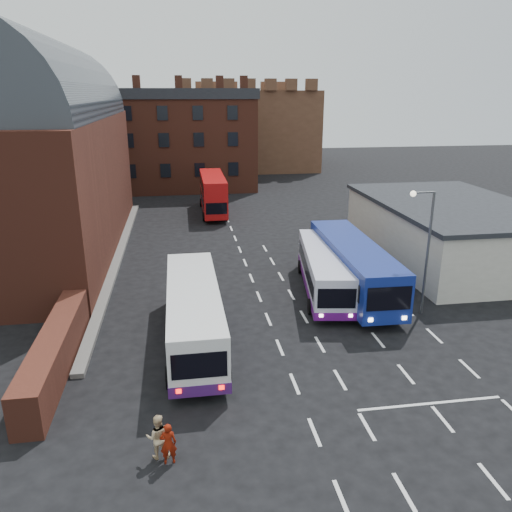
{
  "coord_description": "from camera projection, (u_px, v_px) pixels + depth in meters",
  "views": [
    {
      "loc": [
        -4.42,
        -18.73,
        11.77
      ],
      "look_at": [
        0.0,
        10.0,
        2.2
      ],
      "focal_mm": 35.0,
      "sensor_mm": 36.0,
      "label": 1
    }
  ],
  "objects": [
    {
      "name": "ground",
      "position": [
        291.0,
        374.0,
        21.9
      ],
      "size": [
        180.0,
        180.0,
        0.0
      ],
      "primitive_type": "plane",
      "color": "black"
    },
    {
      "name": "railway_station",
      "position": [
        27.0,
        151.0,
        36.99
      ],
      "size": [
        12.0,
        28.0,
        16.0
      ],
      "color": "#602B1E",
      "rests_on": "ground"
    },
    {
      "name": "forecourt_wall",
      "position": [
        56.0,
        351.0,
        22.02
      ],
      "size": [
        1.2,
        10.0,
        1.8
      ],
      "primitive_type": "cube",
      "color": "#602B1E",
      "rests_on": "ground"
    },
    {
      "name": "cream_building",
      "position": [
        450.0,
        230.0,
        36.53
      ],
      "size": [
        10.4,
        16.4,
        4.25
      ],
      "color": "beige",
      "rests_on": "ground"
    },
    {
      "name": "brick_terrace",
      "position": [
        165.0,
        145.0,
        62.5
      ],
      "size": [
        22.0,
        10.0,
        11.0
      ],
      "primitive_type": "cube",
      "color": "brown",
      "rests_on": "ground"
    },
    {
      "name": "castle_keep",
      "position": [
        241.0,
        129.0,
        82.85
      ],
      "size": [
        22.0,
        22.0,
        12.0
      ],
      "primitive_type": "cube",
      "color": "brown",
      "rests_on": "ground"
    },
    {
      "name": "bus_white_outbound",
      "position": [
        194.0,
        311.0,
        24.08
      ],
      "size": [
        2.76,
        10.74,
        2.92
      ],
      "rotation": [
        0.0,
        0.0,
        0.01
      ],
      "color": "white",
      "rests_on": "ground"
    },
    {
      "name": "bus_white_inbound",
      "position": [
        324.0,
        268.0,
        30.28
      ],
      "size": [
        3.72,
        10.11,
        2.7
      ],
      "rotation": [
        0.0,
        0.0,
        2.99
      ],
      "color": "silver",
      "rests_on": "ground"
    },
    {
      "name": "bus_blue",
      "position": [
        353.0,
        264.0,
        30.29
      ],
      "size": [
        3.11,
        11.55,
        3.14
      ],
      "rotation": [
        0.0,
        0.0,
        3.12
      ],
      "color": "navy",
      "rests_on": "ground"
    },
    {
      "name": "bus_red_double",
      "position": [
        213.0,
        193.0,
        50.21
      ],
      "size": [
        2.5,
        9.72,
        3.88
      ],
      "rotation": [
        0.0,
        0.0,
        3.13
      ],
      "color": "red",
      "rests_on": "ground"
    },
    {
      "name": "street_lamp",
      "position": [
        425.0,
        241.0,
        26.56
      ],
      "size": [
        1.42,
        0.31,
        6.97
      ],
      "rotation": [
        0.0,
        0.0,
        0.06
      ],
      "color": "#525356",
      "rests_on": "ground"
    },
    {
      "name": "pedestrian_red",
      "position": [
        168.0,
        444.0,
        16.43
      ],
      "size": [
        0.57,
        0.4,
        1.51
      ],
      "primitive_type": "imported",
      "rotation": [
        0.0,
        0.0,
        3.21
      ],
      "color": "maroon",
      "rests_on": "ground"
    },
    {
      "name": "pedestrian_beige",
      "position": [
        158.0,
        436.0,
        16.69
      ],
      "size": [
        0.8,
        0.63,
        1.61
      ],
      "primitive_type": "imported",
      "rotation": [
        0.0,
        0.0,
        3.16
      ],
      "color": "tan",
      "rests_on": "ground"
    }
  ]
}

